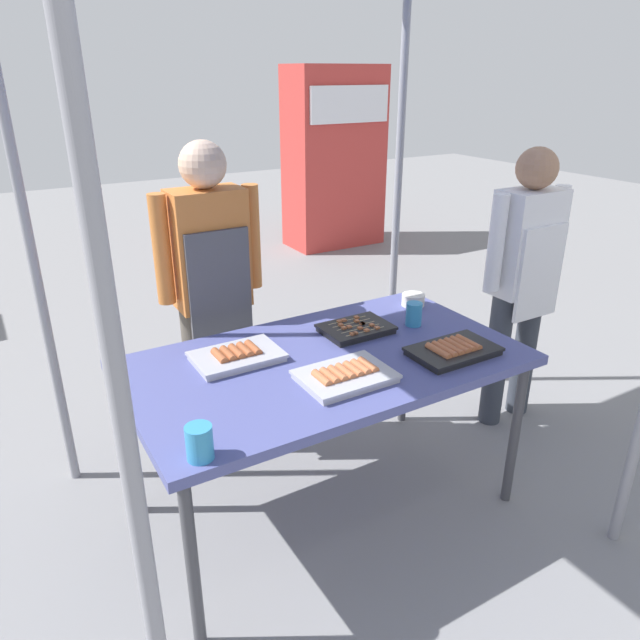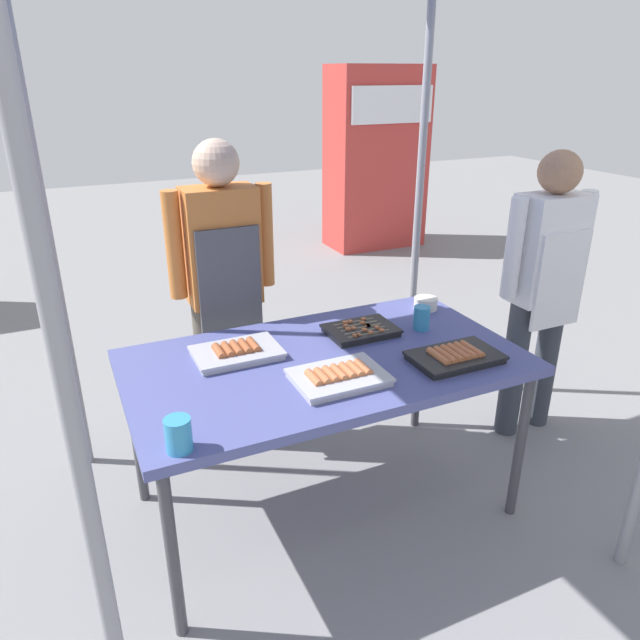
% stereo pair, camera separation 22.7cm
% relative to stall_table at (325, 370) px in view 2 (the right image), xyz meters
% --- Properties ---
extents(ground_plane, '(18.00, 18.00, 0.00)m').
position_rel_stall_table_xyz_m(ground_plane, '(0.00, 0.00, -0.70)').
color(ground_plane, slate).
extents(stall_table, '(1.60, 0.90, 0.75)m').
position_rel_stall_table_xyz_m(stall_table, '(0.00, 0.00, 0.00)').
color(stall_table, '#4C518C').
rests_on(stall_table, ground).
extents(tray_grilled_sausages, '(0.35, 0.25, 0.05)m').
position_rel_stall_table_xyz_m(tray_grilled_sausages, '(-0.04, -0.20, 0.07)').
color(tray_grilled_sausages, '#ADADB2').
rests_on(tray_grilled_sausages, stall_table).
extents(tray_meat_skewers, '(0.31, 0.22, 0.04)m').
position_rel_stall_table_xyz_m(tray_meat_skewers, '(0.25, 0.15, 0.07)').
color(tray_meat_skewers, black).
rests_on(tray_meat_skewers, stall_table).
extents(tray_pork_links, '(0.35, 0.24, 0.05)m').
position_rel_stall_table_xyz_m(tray_pork_links, '(-0.32, 0.16, 0.07)').
color(tray_pork_links, '#ADADB2').
rests_on(tray_pork_links, stall_table).
extents(tray_spring_rolls, '(0.36, 0.23, 0.05)m').
position_rel_stall_table_xyz_m(tray_spring_rolls, '(0.47, -0.24, 0.07)').
color(tray_spring_rolls, black).
rests_on(tray_spring_rolls, stall_table).
extents(condiment_bowl, '(0.11, 0.11, 0.06)m').
position_rel_stall_table_xyz_m(condiment_bowl, '(0.68, 0.28, 0.08)').
color(condiment_bowl, silver).
rests_on(condiment_bowl, stall_table).
extents(drink_cup_near_edge, '(0.07, 0.07, 0.11)m').
position_rel_stall_table_xyz_m(drink_cup_near_edge, '(0.52, 0.08, 0.11)').
color(drink_cup_near_edge, '#338CBF').
rests_on(drink_cup_near_edge, stall_table).
extents(drink_cup_by_wok, '(0.08, 0.08, 0.11)m').
position_rel_stall_table_xyz_m(drink_cup_by_wok, '(-0.68, -0.38, 0.11)').
color(drink_cup_by_wok, '#338CBF').
rests_on(drink_cup_by_wok, stall_table).
extents(vendor_woman, '(0.52, 0.23, 1.56)m').
position_rel_stall_table_xyz_m(vendor_woman, '(-0.21, 0.70, 0.22)').
color(vendor_woman, '#595147').
rests_on(vendor_woman, ground).
extents(customer_nearby, '(0.52, 0.22, 1.50)m').
position_rel_stall_table_xyz_m(customer_nearby, '(1.27, 0.13, 0.18)').
color(customer_nearby, '#333842').
rests_on(customer_nearby, ground).
extents(neighbor_stall_left, '(1.03, 0.59, 1.89)m').
position_rel_stall_table_xyz_m(neighbor_stall_left, '(2.37, 3.75, 0.25)').
color(neighbor_stall_left, '#BF3833').
rests_on(neighbor_stall_left, ground).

